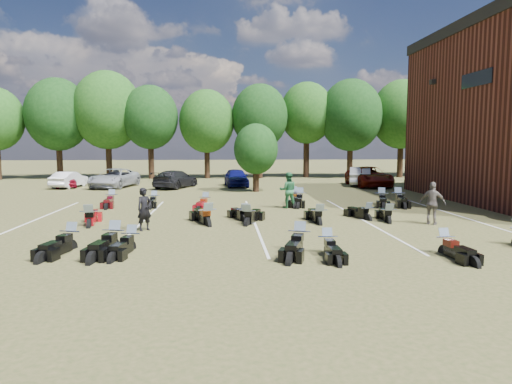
{
  "coord_description": "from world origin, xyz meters",
  "views": [
    {
      "loc": [
        -4.36,
        -17.48,
        3.51
      ],
      "look_at": [
        -2.82,
        4.0,
        1.2
      ],
      "focal_mm": 32.0,
      "sensor_mm": 36.0,
      "label": 1
    }
  ],
  "objects": [
    {
      "name": "car_2",
      "position": [
        -13.05,
        19.46,
        0.75
      ],
      "size": [
        3.54,
        5.79,
        1.5
      ],
      "primitive_type": "imported",
      "rotation": [
        0.0,
        0.0,
        -0.21
      ],
      "color": "#9C9EA4",
      "rests_on": "ground"
    },
    {
      "name": "motorcycle_20",
      "position": [
        5.65,
        7.86,
        0.0
      ],
      "size": [
        1.21,
        2.54,
        1.36
      ],
      "primitive_type": null,
      "rotation": [
        0.0,
        0.0,
        -0.19
      ],
      "color": "black",
      "rests_on": "ground"
    },
    {
      "name": "person_grey",
      "position": [
        4.65,
        1.45,
        0.93
      ],
      "size": [
        1.15,
        1.0,
        1.86
      ],
      "primitive_type": "imported",
      "rotation": [
        0.0,
        0.0,
        2.52
      ],
      "color": "#5D5550",
      "rests_on": "ground"
    },
    {
      "name": "young_tree_midfield",
      "position": [
        -2.0,
        15.5,
        3.09
      ],
      "size": [
        3.2,
        3.2,
        4.7
      ],
      "color": "black",
      "rests_on": "ground"
    },
    {
      "name": "person_black",
      "position": [
        -7.54,
        0.94,
        0.87
      ],
      "size": [
        0.75,
        0.72,
        1.73
      ],
      "primitive_type": "imported",
      "rotation": [
        0.0,
        0.0,
        0.67
      ],
      "color": "black",
      "rests_on": "ground"
    },
    {
      "name": "parking_lines",
      "position": [
        -3.0,
        3.0,
        0.01
      ],
      "size": [
        20.1,
        14.0,
        0.01
      ],
      "color": "silver",
      "rests_on": "ground"
    },
    {
      "name": "car_4",
      "position": [
        -3.32,
        19.64,
        0.73
      ],
      "size": [
        2.1,
        4.42,
        1.46
      ],
      "primitive_type": "imported",
      "rotation": [
        0.0,
        0.0,
        0.09
      ],
      "color": "#0B0E53",
      "rests_on": "ground"
    },
    {
      "name": "car_1",
      "position": [
        -16.59,
        19.53,
        0.64
      ],
      "size": [
        2.03,
        4.05,
        1.28
      ],
      "primitive_type": "imported",
      "rotation": [
        0.0,
        0.0,
        2.96
      ],
      "color": "silver",
      "rests_on": "ground"
    },
    {
      "name": "car_3",
      "position": [
        -8.13,
        18.71,
        0.7
      ],
      "size": [
        3.66,
        5.19,
        1.39
      ],
      "primitive_type": "imported",
      "rotation": [
        0.0,
        0.0,
        2.75
      ],
      "color": "black",
      "rests_on": "ground"
    },
    {
      "name": "car_7",
      "position": [
        13.51,
        19.71,
        0.8
      ],
      "size": [
        3.54,
        5.9,
        1.6
      ],
      "primitive_type": "imported",
      "rotation": [
        0.0,
        0.0,
        3.39
      ],
      "color": "#3E3F44",
      "rests_on": "ground"
    },
    {
      "name": "ground",
      "position": [
        0.0,
        0.0,
        0.0
      ],
      "size": [
        160.0,
        160.0,
        0.0
      ],
      "primitive_type": "plane",
      "color": "brown",
      "rests_on": "ground"
    },
    {
      "name": "motorcycle_1",
      "position": [
        -9.43,
        -2.29,
        0.0
      ],
      "size": [
        1.17,
        2.36,
        1.26
      ],
      "primitive_type": null,
      "rotation": [
        0.0,
        0.0,
        -0.2
      ],
      "color": "black",
      "rests_on": "ground"
    },
    {
      "name": "motorcycle_2",
      "position": [
        -7.99,
        -2.37,
        0.0
      ],
      "size": [
        1.1,
        2.47,
        1.33
      ],
      "primitive_type": null,
      "rotation": [
        0.0,
        0.0,
        -0.14
      ],
      "color": "black",
      "rests_on": "ground"
    },
    {
      "name": "tree_line",
      "position": [
        -1.0,
        29.0,
        6.31
      ],
      "size": [
        56.0,
        6.0,
        9.79
      ],
      "color": "black",
      "rests_on": "ground"
    },
    {
      "name": "motorcycle_5",
      "position": [
        2.64,
        -3.76,
        0.0
      ],
      "size": [
        0.83,
        2.1,
        1.15
      ],
      "primitive_type": null,
      "rotation": [
        0.0,
        0.0,
        0.08
      ],
      "color": "black",
      "rests_on": "ground"
    },
    {
      "name": "motorcycle_14",
      "position": [
        -10.7,
        8.7,
        0.0
      ],
      "size": [
        0.83,
        2.27,
        1.24
      ],
      "primitive_type": null,
      "rotation": [
        0.0,
        0.0,
        0.06
      ],
      "color": "#40090C",
      "rests_on": "ground"
    },
    {
      "name": "motorcycle_7",
      "position": [
        -10.0,
        1.84,
        0.0
      ],
      "size": [
        1.12,
        2.52,
        1.35
      ],
      "primitive_type": null,
      "rotation": [
        0.0,
        0.0,
        3.29
      ],
      "color": "#9C0B13",
      "rests_on": "ground"
    },
    {
      "name": "motorcycle_4",
      "position": [
        -1.9,
        -2.95,
        0.0
      ],
      "size": [
        1.47,
        2.48,
        1.32
      ],
      "primitive_type": null,
      "rotation": [
        0.0,
        0.0,
        -0.33
      ],
      "color": "black",
      "rests_on": "ground"
    },
    {
      "name": "motorcycle_15",
      "position": [
        -5.36,
        7.27,
        0.0
      ],
      "size": [
        1.07,
        2.22,
        1.19
      ],
      "primitive_type": null,
      "rotation": [
        0.0,
        0.0,
        -0.19
      ],
      "color": "maroon",
      "rests_on": "ground"
    },
    {
      "name": "motorcycle_9",
      "position": [
        -3.46,
        2.73,
        0.0
      ],
      "size": [
        1.25,
        2.2,
        1.17
      ],
      "primitive_type": null,
      "rotation": [
        0.0,
        0.0,
        3.44
      ],
      "color": "black",
      "rests_on": "ground"
    },
    {
      "name": "car_5",
      "position": [
        7.02,
        19.83,
        0.77
      ],
      "size": [
        2.86,
        4.93,
        1.53
      ],
      "primitive_type": "imported",
      "rotation": [
        0.0,
        0.0,
        2.86
      ],
      "color": "beige",
      "rests_on": "ground"
    },
    {
      "name": "car_6",
      "position": [
        7.5,
        18.86,
        0.8
      ],
      "size": [
        2.73,
        5.79,
        1.6
      ],
      "primitive_type": "imported",
      "rotation": [
        0.0,
        0.0,
        0.01
      ],
      "color": "#5F0F05",
      "rests_on": "ground"
    },
    {
      "name": "motorcycle_16",
      "position": [
        -8.29,
        8.48,
        0.0
      ],
      "size": [
        0.69,
        2.07,
        1.15
      ],
      "primitive_type": null,
      "rotation": [
        0.0,
        0.0,
        0.01
      ],
      "color": "black",
      "rests_on": "ground"
    },
    {
      "name": "motorcycle_8",
      "position": [
        -5.05,
        1.8,
        0.0
      ],
      "size": [
        1.53,
        2.64,
        1.4
      ],
      "primitive_type": null,
      "rotation": [
        0.0,
        0.0,
        3.45
      ],
      "color": "black",
      "rests_on": "ground"
    },
    {
      "name": "motorcycle_17",
      "position": [
        -0.31,
        8.63,
        0.0
      ],
      "size": [
        1.09,
        2.57,
        1.39
      ],
      "primitive_type": null,
      "rotation": [
        0.0,
        0.0,
        -0.12
      ],
      "color": "black",
      "rests_on": "ground"
    },
    {
      "name": "person_green",
      "position": [
        -0.88,
        6.87,
        0.97
      ],
      "size": [
        0.98,
        0.78,
        1.95
      ],
      "primitive_type": "imported",
      "rotation": [
        0.0,
        0.0,
        3.1
      ],
      "color": "#26673B",
      "rests_on": "ground"
    },
    {
      "name": "motorcycle_12",
      "position": [
        2.9,
        1.9,
        0.0
      ],
      "size": [
        0.99,
        2.27,
        1.22
      ],
      "primitive_type": null,
      "rotation": [
        0.0,
        0.0,
        3.0
      ],
      "color": "black",
      "rests_on": "ground"
    },
    {
      "name": "motorcycle_10",
      "position": [
        -3.35,
        1.77,
        0.0
      ],
      "size": [
        1.49,
        2.45,
        1.3
      ],
      "primitive_type": null,
      "rotation": [
        0.0,
        0.0,
        2.8
      ],
      "color": "black",
      "rests_on": "ground"
    },
    {
      "name": "motorcycle_19",
      "position": [
        4.69,
        7.9,
        0.0
      ],
      "size": [
        1.41,
        2.52,
        1.34
      ],
      "primitive_type": null,
      "rotation": [
        0.0,
        0.0,
        -0.28
      ],
      "color": "black",
      "rests_on": "ground"
    },
    {
      "name": "motorcycle_18",
      "position": [
        0.03,
        8.35,
        0.0
      ],
      "size": [
        1.27,
        2.51,
        1.34
      ],
      "primitive_type": null,
      "rotation": [
        0.0,
        0.0,
        -0.22
      ],
      "color": "black",
      "rests_on": "ground"
    },
    {
      "name": "motorcycle_0",
      "position": [
        -7.41,
        -2.52,
        0.0
      ],
      "size": [
        1.01,
        2.15,
        1.15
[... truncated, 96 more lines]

